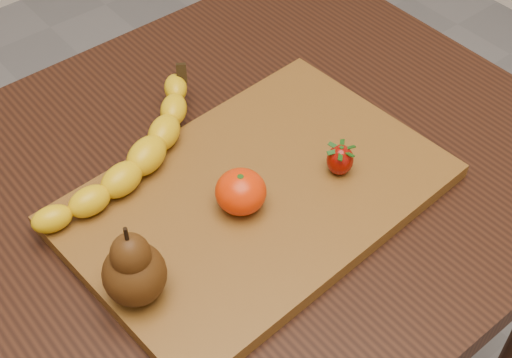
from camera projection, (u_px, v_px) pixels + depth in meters
table at (202, 244)px, 0.95m from camera, size 1.00×0.70×0.76m
cutting_board at (256, 196)px, 0.87m from camera, size 0.47×0.32×0.02m
banana at (147, 155)px, 0.87m from camera, size 0.27×0.17×0.04m
pear at (132, 263)px, 0.72m from camera, size 0.09×0.09×0.11m
mandarin at (241, 192)px, 0.83m from camera, size 0.07×0.07×0.05m
strawberry at (340, 159)px, 0.87m from camera, size 0.04×0.04×0.04m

